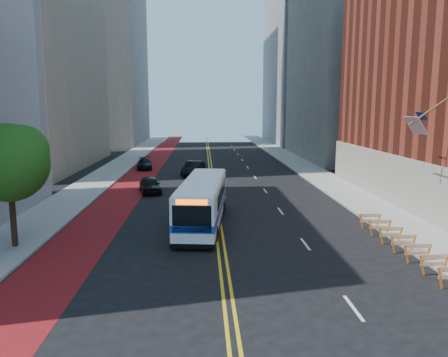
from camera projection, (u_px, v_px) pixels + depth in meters
name	position (u px, v px, depth m)	size (l,w,h in m)	color
ground	(227.00, 289.00, 18.59)	(160.00, 160.00, 0.00)	black
sidewalk_left	(102.00, 178.00, 47.57)	(4.00, 140.00, 0.15)	gray
sidewalk_right	(319.00, 176.00, 48.72)	(4.00, 140.00, 0.15)	gray
bus_lane_paint	(138.00, 178.00, 47.77)	(3.60, 140.00, 0.01)	#600D0F
center_line_inner	(210.00, 178.00, 48.15)	(0.14, 140.00, 0.01)	gold
center_line_outer	(213.00, 178.00, 48.17)	(0.14, 140.00, 0.01)	gold
lane_dashes	(248.00, 167.00, 56.28)	(0.14, 98.20, 0.01)	silver
midrise_right_near	(366.00, 22.00, 63.79)	(18.00, 26.00, 40.00)	slate
midrise_right_far	(320.00, 12.00, 92.20)	(20.00, 28.00, 55.00)	gray
construction_barriers	(410.00, 246.00, 22.32)	(1.42, 10.91, 1.00)	orange
street_tree	(10.00, 160.00, 23.21)	(4.20, 4.20, 6.70)	black
transit_bus	(203.00, 201.00, 28.60)	(3.57, 11.21, 3.03)	white
car_a	(150.00, 185.00, 39.51)	(1.71, 4.24, 1.44)	black
car_b	(194.00, 168.00, 49.55)	(1.70, 4.87, 1.61)	black
car_c	(145.00, 164.00, 54.80)	(1.86, 4.58, 1.33)	black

